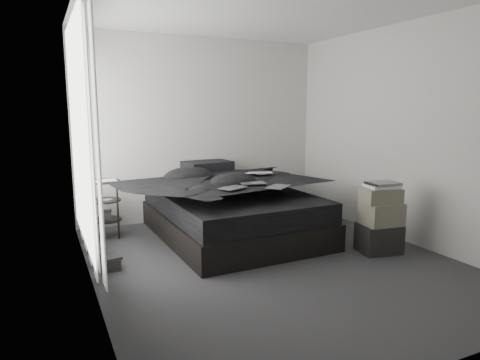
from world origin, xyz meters
name	(u,v)px	position (x,y,z in m)	size (l,w,h in m)	color
floor	(272,261)	(0.00, 0.00, 0.00)	(3.60, 4.20, 0.01)	#323134
ceiling	(275,4)	(0.00, 0.00, 2.60)	(3.60, 4.20, 0.01)	white
wall_back	(202,129)	(0.00, 2.10, 1.30)	(3.60, 0.01, 2.60)	silver
wall_front	(453,162)	(0.00, -2.10, 1.30)	(3.60, 0.01, 2.60)	silver
wall_left	(86,145)	(-1.80, 0.00, 1.30)	(0.01, 4.20, 2.60)	silver
wall_right	(405,134)	(1.80, 0.00, 1.30)	(0.01, 4.20, 2.60)	silver
window_left	(79,133)	(-1.78, 0.90, 1.35)	(0.02, 2.00, 2.30)	white
curtain_left	(85,140)	(-1.73, 0.90, 1.28)	(0.06, 2.12, 2.48)	white
bed	(232,223)	(-0.01, 1.02, 0.16)	(1.73, 2.29, 0.31)	black
mattress	(232,202)	(-0.01, 1.02, 0.43)	(1.67, 2.22, 0.24)	black
duvet	(234,183)	(-0.01, 0.96, 0.69)	(1.69, 1.96, 0.27)	black
pillow_lower	(202,177)	(-0.08, 1.91, 0.63)	(0.69, 0.47, 0.16)	black
pillow_upper	(207,166)	(-0.01, 1.89, 0.78)	(0.65, 0.44, 0.14)	black
laptop	(259,168)	(0.41, 1.09, 0.84)	(0.37, 0.24, 0.03)	silver
comic_a	(233,180)	(-0.27, 0.40, 0.83)	(0.29, 0.19, 0.01)	black
comic_b	(253,175)	(0.06, 0.58, 0.83)	(0.29, 0.19, 0.01)	black
comic_c	(279,178)	(0.21, 0.25, 0.84)	(0.29, 0.19, 0.01)	black
side_stand	(106,209)	(-1.47, 1.64, 0.35)	(0.39, 0.39, 0.71)	black
papers	(105,181)	(-1.46, 1.63, 0.72)	(0.27, 0.20, 0.01)	white
floor_books	(111,262)	(-1.58, 0.49, 0.08)	(0.15, 0.22, 0.15)	black
box_lower	(379,238)	(1.23, -0.26, 0.16)	(0.44, 0.34, 0.32)	black
box_mid	(381,214)	(1.24, -0.27, 0.45)	(0.41, 0.32, 0.25)	#6C6856
box_upper	(380,195)	(1.22, -0.26, 0.65)	(0.39, 0.31, 0.17)	#6C6856
art_book_white	(382,186)	(1.23, -0.26, 0.76)	(0.33, 0.27, 0.03)	silver
art_book_snake	(383,183)	(1.24, -0.27, 0.79)	(0.32, 0.26, 0.03)	silver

